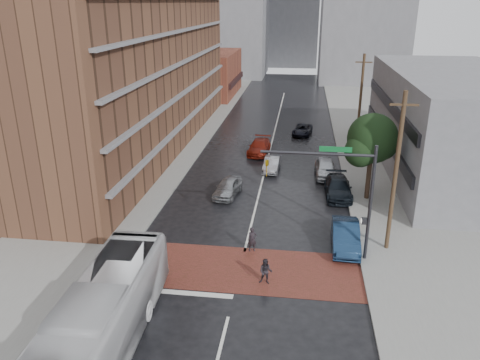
% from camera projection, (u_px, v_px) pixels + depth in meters
% --- Properties ---
extents(ground, '(160.00, 160.00, 0.00)m').
position_uv_depth(ground, '(239.00, 274.00, 26.81)').
color(ground, black).
rests_on(ground, ground).
extents(crosswalk, '(14.00, 5.00, 0.02)m').
position_uv_depth(crosswalk, '(240.00, 269.00, 27.27)').
color(crosswalk, maroon).
rests_on(crosswalk, ground).
extents(sidewalk_west, '(9.00, 90.00, 0.15)m').
position_uv_depth(sidewalk_west, '(166.00, 143.00, 51.36)').
color(sidewalk_west, gray).
rests_on(sidewalk_west, ground).
extents(sidewalk_east, '(9.00, 90.00, 0.15)m').
position_uv_depth(sidewalk_east, '(381.00, 151.00, 48.51)').
color(sidewalk_east, gray).
rests_on(sidewalk_east, ground).
extents(apartment_block, '(10.00, 44.00, 28.00)m').
position_uv_depth(apartment_block, '(131.00, 8.00, 45.79)').
color(apartment_block, brown).
rests_on(apartment_block, ground).
extents(storefront_west, '(8.00, 16.00, 7.00)m').
position_uv_depth(storefront_west, '(211.00, 74.00, 77.06)').
color(storefront_west, brown).
rests_on(storefront_west, ground).
extents(building_east, '(11.00, 26.00, 9.00)m').
position_uv_depth(building_east, '(452.00, 123.00, 41.68)').
color(building_east, gray).
rests_on(building_east, ground).
extents(distant_tower_center, '(12.00, 10.00, 24.00)m').
position_uv_depth(distant_tower_center, '(293.00, 14.00, 110.52)').
color(distant_tower_center, gray).
rests_on(distant_tower_center, ground).
extents(street_tree, '(4.20, 4.10, 6.90)m').
position_uv_depth(street_tree, '(372.00, 142.00, 35.21)').
color(street_tree, '#332319').
rests_on(street_tree, ground).
extents(signal_mast, '(6.50, 0.30, 7.20)m').
position_uv_depth(signal_mast, '(346.00, 186.00, 26.71)').
color(signal_mast, '#2D2D33').
rests_on(signal_mast, ground).
extents(utility_pole_near, '(1.60, 0.26, 10.00)m').
position_uv_depth(utility_pole_near, '(396.00, 173.00, 27.59)').
color(utility_pole_near, '#473321').
rests_on(utility_pole_near, ground).
extents(utility_pole_far, '(1.60, 0.26, 10.00)m').
position_uv_depth(utility_pole_far, '(360.00, 104.00, 46.11)').
color(utility_pole_far, '#473321').
rests_on(utility_pole_far, ground).
extents(transit_bus, '(3.16, 12.09, 3.35)m').
position_uv_depth(transit_bus, '(102.00, 320.00, 20.28)').
color(transit_bus, silver).
rests_on(transit_bus, ground).
extents(pedestrian_a, '(0.67, 0.54, 1.61)m').
position_uv_depth(pedestrian_a, '(252.00, 239.00, 28.97)').
color(pedestrian_a, black).
rests_on(pedestrian_a, ground).
extents(pedestrian_b, '(0.78, 0.64, 1.51)m').
position_uv_depth(pedestrian_b, '(266.00, 272.00, 25.61)').
color(pedestrian_b, black).
rests_on(pedestrian_b, ground).
extents(car_travel_a, '(2.20, 4.26, 1.39)m').
position_uv_depth(car_travel_a, '(228.00, 187.00, 37.39)').
color(car_travel_a, '#A5A9AD').
rests_on(car_travel_a, ground).
extents(car_travel_b, '(1.54, 3.94, 1.28)m').
position_uv_depth(car_travel_b, '(272.00, 164.00, 42.99)').
color(car_travel_b, '#A4A6AC').
rests_on(car_travel_b, ground).
extents(car_travel_c, '(2.32, 4.93, 1.39)m').
position_uv_depth(car_travel_c, '(259.00, 147.00, 47.88)').
color(car_travel_c, maroon).
rests_on(car_travel_c, ground).
extents(suv_travel, '(2.57, 4.48, 1.18)m').
position_uv_depth(suv_travel, '(302.00, 130.00, 54.76)').
color(suv_travel, black).
rests_on(suv_travel, ground).
extents(car_parked_near, '(1.75, 4.76, 1.56)m').
position_uv_depth(car_parked_near, '(346.00, 236.00, 29.46)').
color(car_parked_near, '#152B49').
rests_on(car_parked_near, ground).
extents(car_parked_mid, '(2.13, 5.00, 1.44)m').
position_uv_depth(car_parked_mid, '(338.00, 188.00, 37.28)').
color(car_parked_mid, black).
rests_on(car_parked_mid, ground).
extents(car_parked_far, '(1.92, 4.53, 1.53)m').
position_uv_depth(car_parked_far, '(325.00, 168.00, 41.55)').
color(car_parked_far, '#B3B6BC').
rests_on(car_parked_far, ground).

